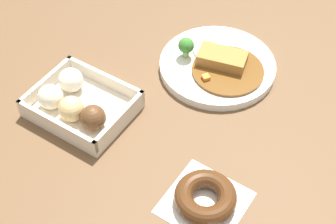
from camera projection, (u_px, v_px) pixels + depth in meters
The scene contains 4 objects.
ground_plane at pixel (194, 87), 1.04m from camera, with size 1.60×1.60×0.00m, color brown.
curry_plate at pixel (218, 65), 1.06m from camera, with size 0.25×0.25×0.06m.
donut_box at pixel (77, 104), 0.97m from camera, with size 0.19×0.16×0.06m.
chocolate_ring_donut at pixel (205, 197), 0.84m from camera, with size 0.13×0.13×0.03m.
Camera 1 is at (0.35, -0.64, 0.74)m, focal length 53.56 mm.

